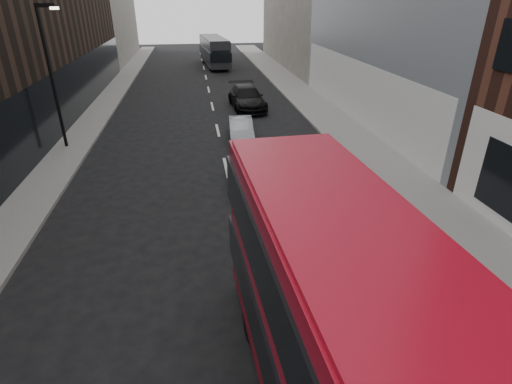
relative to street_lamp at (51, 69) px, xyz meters
name	(u,v)px	position (x,y,z in m)	size (l,w,h in m)	color
sidewalk_right	(313,105)	(15.72, 7.00, -4.11)	(3.00, 80.00, 0.15)	slate
sidewalk_left	(98,113)	(0.22, 7.00, -4.11)	(2.00, 80.00, 0.15)	slate
building_left_mid	(45,3)	(-3.28, 12.00, 2.82)	(5.00, 24.00, 14.00)	black
building_left_far	(103,4)	(-3.28, 34.00, 2.32)	(5.00, 20.00, 13.00)	slate
street_lamp	(51,69)	(0.00, 0.00, 0.00)	(1.06, 0.22, 7.00)	black
red_bus	(369,377)	(9.18, -18.07, -1.72)	(3.11, 11.10, 4.44)	maroon
grey_bus	(214,51)	(9.57, 27.03, -2.47)	(3.17, 10.00, 3.19)	black
car_a	(246,169)	(8.95, -5.87, -3.53)	(1.53, 3.80, 1.30)	black
car_b	(241,129)	(9.43, 0.00, -3.56)	(1.31, 3.76, 1.24)	#93959B
car_c	(247,98)	(10.70, 6.99, -3.39)	(2.22, 5.46, 1.58)	black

